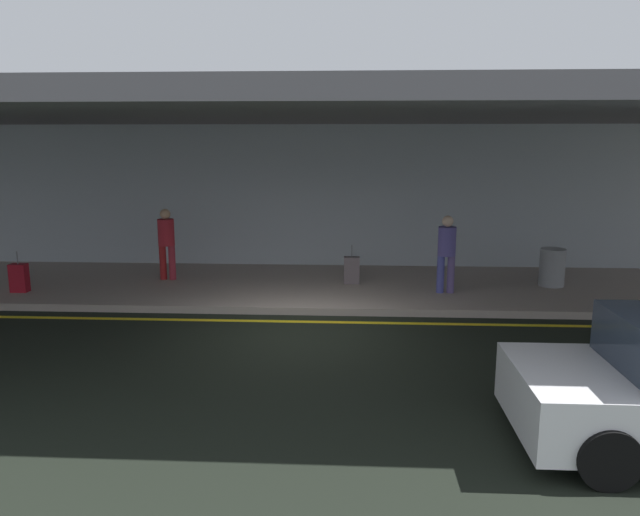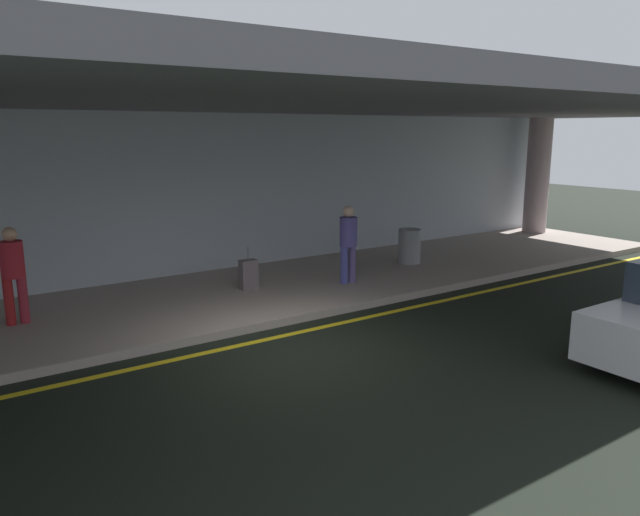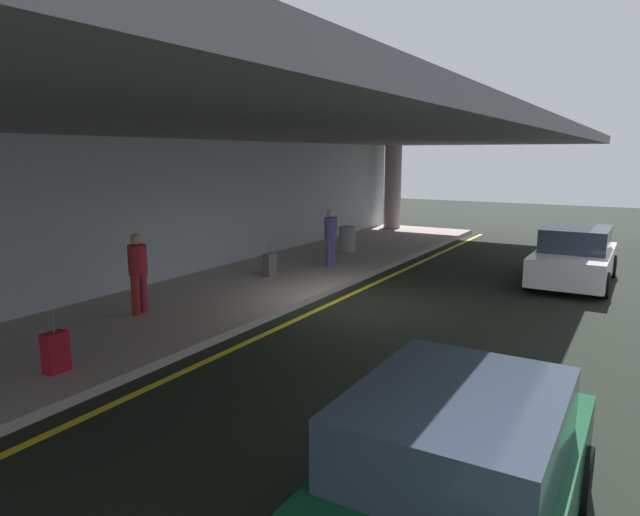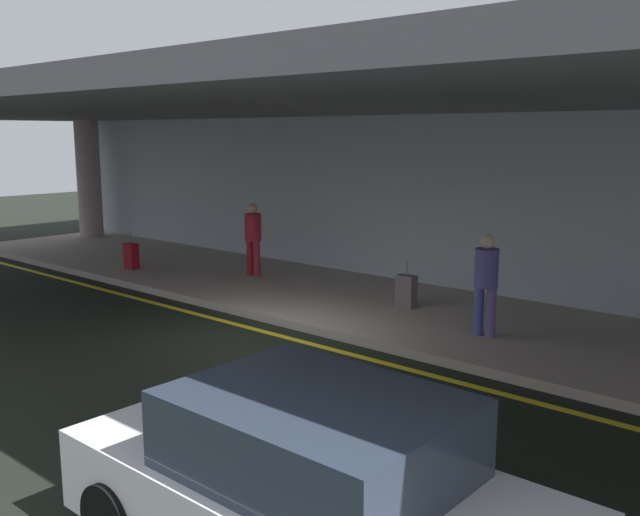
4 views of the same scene
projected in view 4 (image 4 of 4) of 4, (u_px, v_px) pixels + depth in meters
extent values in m
plane|color=black|center=(252.00, 342.00, 11.53)|extent=(60.00, 60.00, 0.00)
cube|color=#A8988E|center=(366.00, 304.00, 13.82)|extent=(26.00, 4.20, 0.15)
cube|color=yellow|center=(277.00, 335.00, 11.95)|extent=(26.00, 0.14, 0.01)
cylinder|color=#AA9193|center=(89.00, 179.00, 22.15)|extent=(0.74, 0.74, 3.65)
cube|color=slate|center=(352.00, 103.00, 12.76)|extent=(28.00, 13.20, 0.30)
cube|color=#AAB3BB|center=(430.00, 203.00, 15.17)|extent=(26.00, 0.30, 3.80)
cube|color=white|center=(307.00, 509.00, 5.38)|extent=(4.10, 1.80, 0.70)
cube|color=#2D3847|center=(317.00, 433.00, 5.20)|extent=(2.10, 1.60, 0.60)
cylinder|color=black|center=(264.00, 449.00, 6.92)|extent=(0.64, 0.22, 0.64)
cylinder|color=maroon|center=(250.00, 258.00, 16.19)|extent=(0.16, 0.16, 0.82)
cylinder|color=maroon|center=(257.00, 259.00, 16.05)|extent=(0.16, 0.16, 0.82)
cylinder|color=#A51D28|center=(253.00, 227.00, 16.00)|extent=(0.38, 0.38, 0.62)
sphere|color=tan|center=(253.00, 209.00, 15.92)|extent=(0.24, 0.24, 0.24)
cylinder|color=#45499B|center=(479.00, 310.00, 11.38)|extent=(0.16, 0.16, 0.82)
cylinder|color=#5B4B82|center=(491.00, 313.00, 11.24)|extent=(0.16, 0.16, 0.82)
cylinder|color=#504891|center=(486.00, 268.00, 11.18)|extent=(0.38, 0.38, 0.62)
sphere|color=beige|center=(488.00, 241.00, 11.10)|extent=(0.24, 0.24, 0.24)
cube|color=maroon|center=(131.00, 256.00, 16.98)|extent=(0.36, 0.22, 0.62)
cylinder|color=slate|center=(130.00, 238.00, 16.90)|extent=(0.02, 0.02, 0.28)
cube|color=#63575B|center=(406.00, 291.00, 13.20)|extent=(0.36, 0.22, 0.62)
cylinder|color=slate|center=(407.00, 268.00, 13.12)|extent=(0.02, 0.02, 0.28)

